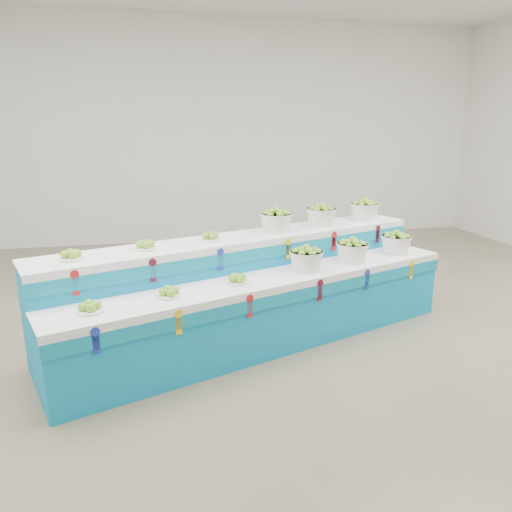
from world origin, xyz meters
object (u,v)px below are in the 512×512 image
object	(u,v)px
plate_upper_mid	(145,245)
basket_upper_right	(364,210)
basket_lower_left	(306,259)
display_stand	(256,290)

from	to	relation	value
plate_upper_mid	basket_upper_right	size ratio (longest dim) A/B	0.62
basket_lower_left	plate_upper_mid	bearing A→B (deg)	179.86
display_stand	basket_lower_left	bearing A→B (deg)	-31.79
display_stand	basket_upper_right	distance (m)	1.85
display_stand	basket_lower_left	xyz separation A→B (m)	(0.49, -0.10, 0.33)
basket_lower_left	plate_upper_mid	world-z (taller)	plate_upper_mid
plate_upper_mid	basket_upper_right	distance (m)	2.76
plate_upper_mid	basket_lower_left	bearing A→B (deg)	-0.14
display_stand	basket_upper_right	bearing A→B (deg)	8.73
plate_upper_mid	basket_upper_right	world-z (taller)	basket_upper_right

